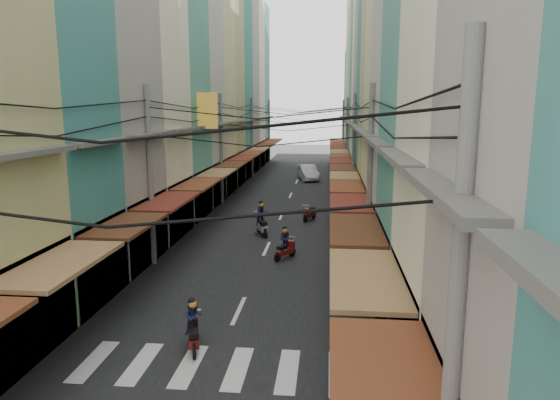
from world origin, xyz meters
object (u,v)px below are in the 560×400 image
Objects in this scene: white_car at (308,180)px; traffic_sign at (399,260)px; market_umbrella at (407,262)px; bicycle at (395,320)px.

white_car is 1.95× the size of traffic_sign.
market_umbrella is (4.71, -33.77, 2.16)m from white_car.
traffic_sign is at bearing -12.84° from bicycle.
traffic_sign reaches higher than market_umbrella.
traffic_sign reaches higher than bicycle.
bicycle is at bearing -100.21° from traffic_sign.
market_umbrella reaches higher than white_car.
market_umbrella reaches higher than bicycle.
traffic_sign reaches higher than white_car.
white_car is at bearing 97.91° from traffic_sign.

